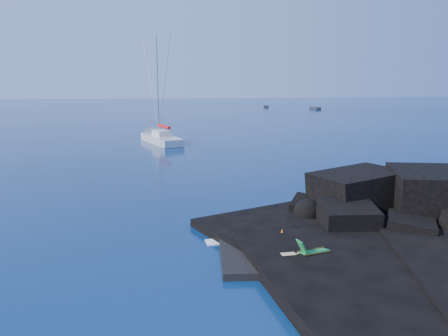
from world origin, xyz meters
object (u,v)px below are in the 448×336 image
object	(u,v)px
deck_chair	(314,247)
distant_boat_a	(266,107)
sailboat	(161,143)
distant_boat_b	(315,109)
sunbather	(288,256)
marker_cone	(282,233)

from	to	relation	value
deck_chair	distant_boat_a	bearing A→B (deg)	64.81
sailboat	distant_boat_b	xyz separation A→B (m)	(48.04, 67.48, 0.00)
sunbather	marker_cone	distance (m)	2.99
sunbather	marker_cone	bearing A→B (deg)	75.82
marker_cone	distant_boat_b	world-z (taller)	marker_cone
sailboat	sunbather	distance (m)	44.02
sailboat	distant_boat_b	bearing A→B (deg)	35.99
sailboat	sunbather	bearing A→B (deg)	-101.28
sailboat	distant_boat_a	world-z (taller)	sailboat
deck_chair	sunbather	xyz separation A→B (m)	(-1.29, -0.01, -0.35)
sunbather	distant_boat_a	bearing A→B (deg)	72.67
sailboat	deck_chair	xyz separation A→B (m)	(6.87, -43.65, 0.88)
marker_cone	distant_boat_a	xyz separation A→B (m)	(29.41, 120.38, -0.59)
distant_boat_a	distant_boat_b	size ratio (longest dim) A/B	0.90
deck_chair	marker_cone	world-z (taller)	deck_chair
deck_chair	sunbather	bearing A→B (deg)	168.29
marker_cone	distant_boat_b	distance (m)	116.03
deck_chair	distant_boat_a	size ratio (longest dim) A/B	0.34
distant_boat_a	marker_cone	bearing A→B (deg)	-94.08
deck_chair	sunbather	size ratio (longest dim) A/B	0.79
distant_boat_a	deck_chair	bearing A→B (deg)	-93.44
marker_cone	deck_chair	bearing A→B (deg)	-75.83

